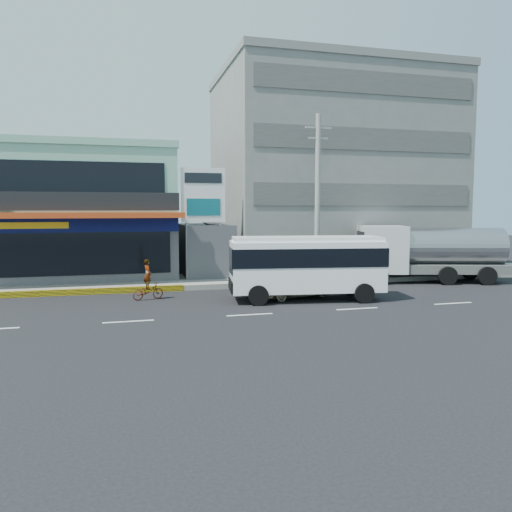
{
  "coord_description": "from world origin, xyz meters",
  "views": [
    {
      "loc": [
        -5.11,
        -20.22,
        4.47
      ],
      "look_at": [
        1.12,
        3.16,
        2.2
      ],
      "focal_mm": 35.0,
      "sensor_mm": 36.0,
      "label": 1
    }
  ],
  "objects_px": {
    "concrete_building": "(329,176)",
    "minibus": "(307,262)",
    "satellite_dish": "(207,224)",
    "billboard": "(203,202)",
    "tanker_truck": "(426,252)",
    "shop_building": "(77,217)",
    "motorcycle_rider": "(148,286)",
    "sedan": "(292,284)",
    "utility_pole_near": "(317,198)"
  },
  "relations": [
    {
      "from": "billboard",
      "to": "tanker_truck",
      "type": "bearing_deg",
      "value": -10.98
    },
    {
      "from": "shop_building",
      "to": "tanker_truck",
      "type": "relative_size",
      "value": 1.36
    },
    {
      "from": "utility_pole_near",
      "to": "sedan",
      "type": "distance_m",
      "value": 6.71
    },
    {
      "from": "concrete_building",
      "to": "motorcycle_rider",
      "type": "xyz_separation_m",
      "value": [
        -14.0,
        -10.22,
        -6.33
      ]
    },
    {
      "from": "sedan",
      "to": "utility_pole_near",
      "type": "bearing_deg",
      "value": -49.8
    },
    {
      "from": "concrete_building",
      "to": "billboard",
      "type": "distance_m",
      "value": 12.17
    },
    {
      "from": "concrete_building",
      "to": "satellite_dish",
      "type": "distance_m",
      "value": 11.3
    },
    {
      "from": "sedan",
      "to": "tanker_truck",
      "type": "height_order",
      "value": "tanker_truck"
    },
    {
      "from": "shop_building",
      "to": "satellite_dish",
      "type": "height_order",
      "value": "shop_building"
    },
    {
      "from": "billboard",
      "to": "sedan",
      "type": "xyz_separation_m",
      "value": [
        3.56,
        -5.87,
        -4.23
      ]
    },
    {
      "from": "satellite_dish",
      "to": "sedan",
      "type": "bearing_deg",
      "value": -68.22
    },
    {
      "from": "concrete_building",
      "to": "minibus",
      "type": "bearing_deg",
      "value": -117.56
    },
    {
      "from": "motorcycle_rider",
      "to": "satellite_dish",
      "type": "bearing_deg",
      "value": 57.27
    },
    {
      "from": "billboard",
      "to": "utility_pole_near",
      "type": "height_order",
      "value": "utility_pole_near"
    },
    {
      "from": "satellite_dish",
      "to": "motorcycle_rider",
      "type": "xyz_separation_m",
      "value": [
        -4.0,
        -6.22,
        -2.91
      ]
    },
    {
      "from": "sedan",
      "to": "motorcycle_rider",
      "type": "distance_m",
      "value": 7.21
    },
    {
      "from": "utility_pole_near",
      "to": "tanker_truck",
      "type": "height_order",
      "value": "utility_pole_near"
    },
    {
      "from": "concrete_building",
      "to": "satellite_dish",
      "type": "xyz_separation_m",
      "value": [
        -10.0,
        -4.0,
        -3.42
      ]
    },
    {
      "from": "satellite_dish",
      "to": "sedan",
      "type": "height_order",
      "value": "satellite_dish"
    },
    {
      "from": "billboard",
      "to": "minibus",
      "type": "height_order",
      "value": "billboard"
    },
    {
      "from": "motorcycle_rider",
      "to": "sedan",
      "type": "bearing_deg",
      "value": -11.57
    },
    {
      "from": "motorcycle_rider",
      "to": "utility_pole_near",
      "type": "bearing_deg",
      "value": 14.69
    },
    {
      "from": "concrete_building",
      "to": "satellite_dish",
      "type": "bearing_deg",
      "value": -158.2
    },
    {
      "from": "utility_pole_near",
      "to": "minibus",
      "type": "height_order",
      "value": "utility_pole_near"
    },
    {
      "from": "billboard",
      "to": "tanker_truck",
      "type": "distance_m",
      "value": 13.96
    },
    {
      "from": "minibus",
      "to": "motorcycle_rider",
      "type": "bearing_deg",
      "value": 164.57
    },
    {
      "from": "billboard",
      "to": "tanker_truck",
      "type": "xyz_separation_m",
      "value": [
        13.37,
        -2.59,
        -3.07
      ]
    },
    {
      "from": "concrete_building",
      "to": "minibus",
      "type": "xyz_separation_m",
      "value": [
        -6.43,
        -12.31,
        -5.13
      ]
    },
    {
      "from": "shop_building",
      "to": "satellite_dish",
      "type": "xyz_separation_m",
      "value": [
        8.0,
        -2.95,
        -0.42
      ]
    },
    {
      "from": "billboard",
      "to": "motorcycle_rider",
      "type": "xyz_separation_m",
      "value": [
        -3.5,
        -4.42,
        -4.26
      ]
    },
    {
      "from": "minibus",
      "to": "billboard",
      "type": "bearing_deg",
      "value": 122.03
    },
    {
      "from": "shop_building",
      "to": "minibus",
      "type": "relative_size",
      "value": 1.6
    },
    {
      "from": "satellite_dish",
      "to": "minibus",
      "type": "relative_size",
      "value": 0.19
    },
    {
      "from": "satellite_dish",
      "to": "tanker_truck",
      "type": "xyz_separation_m",
      "value": [
        12.87,
        -4.39,
        -1.72
      ]
    },
    {
      "from": "shop_building",
      "to": "utility_pole_near",
      "type": "bearing_deg",
      "value": -25.06
    },
    {
      "from": "satellite_dish",
      "to": "minibus",
      "type": "height_order",
      "value": "satellite_dish"
    },
    {
      "from": "utility_pole_near",
      "to": "sedan",
      "type": "bearing_deg",
      "value": -125.81
    },
    {
      "from": "sedan",
      "to": "tanker_truck",
      "type": "xyz_separation_m",
      "value": [
        9.81,
        3.28,
        1.16
      ]
    },
    {
      "from": "satellite_dish",
      "to": "utility_pole_near",
      "type": "bearing_deg",
      "value": -30.96
    },
    {
      "from": "satellite_dish",
      "to": "billboard",
      "type": "xyz_separation_m",
      "value": [
        -0.5,
        -1.8,
        1.35
      ]
    },
    {
      "from": "utility_pole_near",
      "to": "tanker_truck",
      "type": "bearing_deg",
      "value": -6.58
    },
    {
      "from": "concrete_building",
      "to": "sedan",
      "type": "distance_m",
      "value": 14.97
    },
    {
      "from": "shop_building",
      "to": "utility_pole_near",
      "type": "relative_size",
      "value": 1.24
    },
    {
      "from": "tanker_truck",
      "to": "motorcycle_rider",
      "type": "xyz_separation_m",
      "value": [
        -16.87,
        -1.83,
        -1.19
      ]
    },
    {
      "from": "sedan",
      "to": "concrete_building",
      "type": "bearing_deg",
      "value": -44.72
    },
    {
      "from": "tanker_truck",
      "to": "motorcycle_rider",
      "type": "relative_size",
      "value": 4.52
    },
    {
      "from": "billboard",
      "to": "minibus",
      "type": "relative_size",
      "value": 0.89
    },
    {
      "from": "minibus",
      "to": "motorcycle_rider",
      "type": "distance_m",
      "value": 7.95
    },
    {
      "from": "concrete_building",
      "to": "satellite_dish",
      "type": "height_order",
      "value": "concrete_building"
    },
    {
      "from": "satellite_dish",
      "to": "utility_pole_near",
      "type": "xyz_separation_m",
      "value": [
        6.0,
        -3.6,
        1.57
      ]
    }
  ]
}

